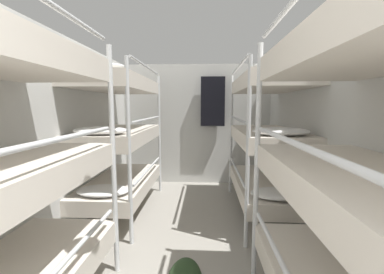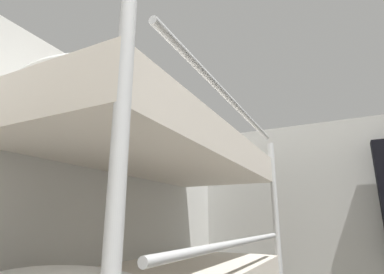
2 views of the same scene
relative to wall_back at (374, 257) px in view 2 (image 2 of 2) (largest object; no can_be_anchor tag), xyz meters
The scene contains 1 object.
wall_back is the anchor object (origin of this frame).
Camera 2 is at (-0.15, 2.26, 1.42)m, focal length 28.00 mm.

